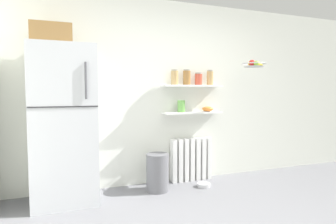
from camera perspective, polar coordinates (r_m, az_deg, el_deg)
name	(u,v)px	position (r m, az deg, el deg)	size (l,w,h in m)	color
back_wall	(167,93)	(4.07, -0.23, 3.98)	(7.04, 0.10, 2.60)	silver
refrigerator	(64,121)	(3.48, -20.53, -1.72)	(0.72, 0.66, 2.06)	#B7BABF
radiator	(191,159)	(4.19, 4.80, -9.63)	(0.63, 0.12, 0.63)	white
wall_shelf_lower	(193,113)	(4.06, 5.04, -0.14)	(0.89, 0.22, 0.03)	white
wall_shelf_upper	(193,86)	(4.05, 5.07, 5.35)	(0.89, 0.22, 0.03)	white
storage_jar_0	(175,77)	(3.94, 1.37, 7.12)	(0.10, 0.10, 0.21)	tan
storage_jar_1	(187,77)	(4.02, 3.87, 7.11)	(0.11, 0.11, 0.22)	olive
storage_jar_2	(199,79)	(4.09, 6.27, 6.74)	(0.11, 0.11, 0.18)	#C64C38
storage_jar_3	(210,78)	(4.18, 8.59, 6.95)	(0.10, 0.10, 0.22)	tan
vase	(181,106)	(3.98, 2.74, 1.19)	(0.11, 0.11, 0.17)	#66A84C
shelf_bowl	(208,109)	(4.16, 8.10, 0.62)	(0.16, 0.16, 0.07)	orange
trash_bin	(157,172)	(3.77, -2.17, -12.25)	(0.30, 0.30, 0.49)	slate
pet_food_bowl	(204,185)	(4.01, 7.32, -14.60)	(0.18, 0.18, 0.05)	#B7B7BC
hanging_fruit_basket	(254,64)	(4.13, 17.18, 9.37)	(0.33, 0.33, 0.10)	#B2B2B7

